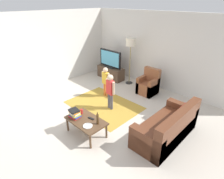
% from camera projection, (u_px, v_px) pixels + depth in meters
% --- Properties ---
extents(ground, '(7.80, 7.80, 0.00)m').
position_uv_depth(ground, '(97.00, 116.00, 5.31)').
color(ground, beige).
extents(wall_back, '(6.00, 0.12, 2.70)m').
position_uv_depth(wall_back, '(158.00, 51.00, 6.64)').
color(wall_back, silver).
rests_on(wall_back, ground).
extents(wall_left, '(0.12, 6.00, 2.70)m').
position_uv_depth(wall_left, '(41.00, 51.00, 6.60)').
color(wall_left, silver).
rests_on(wall_left, ground).
extents(area_rug, '(2.20, 1.60, 0.01)m').
position_uv_depth(area_rug, '(104.00, 105.00, 5.86)').
color(area_rug, '#B28C33').
rests_on(area_rug, ground).
extents(tv_stand, '(1.20, 0.44, 0.50)m').
position_uv_depth(tv_stand, '(111.00, 73.00, 7.77)').
color(tv_stand, '#4C3828').
rests_on(tv_stand, ground).
extents(tv, '(1.10, 0.28, 0.71)m').
position_uv_depth(tv, '(110.00, 59.00, 7.49)').
color(tv, black).
rests_on(tv, tv_stand).
extents(couch, '(0.80, 1.80, 0.86)m').
position_uv_depth(couch, '(169.00, 129.00, 4.34)').
color(couch, brown).
rests_on(couch, ground).
extents(armchair, '(0.60, 0.60, 0.90)m').
position_uv_depth(armchair, '(149.00, 85.00, 6.51)').
color(armchair, brown).
rests_on(armchair, ground).
extents(floor_lamp, '(0.36, 0.36, 1.78)m').
position_uv_depth(floor_lamp, '(131.00, 45.00, 6.73)').
color(floor_lamp, '#262626').
rests_on(floor_lamp, ground).
extents(child_near_tv, '(0.35, 0.17, 1.04)m').
position_uv_depth(child_near_tv, '(106.00, 79.00, 6.16)').
color(child_near_tv, orange).
rests_on(child_near_tv, ground).
extents(child_center, '(0.37, 0.18, 1.12)m').
position_uv_depth(child_center, '(110.00, 89.00, 5.40)').
color(child_center, '#4C4C59').
rests_on(child_center, ground).
extents(coffee_table, '(1.00, 0.60, 0.42)m').
position_uv_depth(coffee_table, '(86.00, 122.00, 4.46)').
color(coffee_table, '#513823').
rests_on(coffee_table, ground).
extents(book_stack, '(0.29, 0.25, 0.21)m').
position_uv_depth(book_stack, '(75.00, 114.00, 4.49)').
color(book_stack, red).
rests_on(book_stack, coffee_table).
extents(bottle, '(0.06, 0.06, 0.31)m').
position_uv_depth(bottle, '(98.00, 119.00, 4.24)').
color(bottle, '#4C3319').
rests_on(bottle, coffee_table).
extents(tv_remote, '(0.18, 0.07, 0.02)m').
position_uv_depth(tv_remote, '(91.00, 118.00, 4.48)').
color(tv_remote, black).
rests_on(tv_remote, coffee_table).
extents(soda_can, '(0.07, 0.07, 0.12)m').
position_uv_depth(soda_can, '(81.00, 111.00, 4.66)').
color(soda_can, red).
rests_on(soda_can, coffee_table).
extents(plate, '(0.22, 0.22, 0.02)m').
position_uv_depth(plate, '(88.00, 126.00, 4.22)').
color(plate, white).
rests_on(plate, coffee_table).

